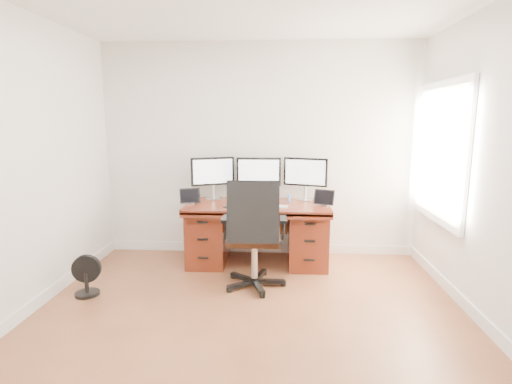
# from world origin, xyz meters

# --- Properties ---
(ground) EXTENTS (4.50, 4.50, 0.00)m
(ground) POSITION_xyz_m (0.00, 0.00, 0.00)
(ground) COLOR brown
(ground) RESTS_ON ground
(back_wall) EXTENTS (4.00, 0.10, 2.70)m
(back_wall) POSITION_xyz_m (0.00, 2.25, 1.35)
(back_wall) COLOR white
(back_wall) RESTS_ON ground
(desk) EXTENTS (1.70, 0.80, 0.75)m
(desk) POSITION_xyz_m (0.00, 1.83, 0.40)
(desk) COLOR #5E2112
(desk) RESTS_ON ground
(office_chair) EXTENTS (0.67, 0.63, 1.17)m
(office_chair) POSITION_xyz_m (0.01, 1.08, 0.38)
(office_chair) COLOR black
(office_chair) RESTS_ON ground
(floor_fan) EXTENTS (0.29, 0.24, 0.41)m
(floor_fan) POSITION_xyz_m (-1.66, 0.81, 0.20)
(floor_fan) COLOR black
(floor_fan) RESTS_ON ground
(monitor_left) EXTENTS (0.52, 0.26, 0.53)m
(monitor_left) POSITION_xyz_m (-0.58, 2.07, 1.09)
(monitor_left) COLOR silver
(monitor_left) RESTS_ON desk
(monitor_center) EXTENTS (0.55, 0.14, 0.53)m
(monitor_center) POSITION_xyz_m (0.00, 2.07, 1.09)
(monitor_center) COLOR silver
(monitor_center) RESTS_ON desk
(monitor_right) EXTENTS (0.53, 0.21, 0.53)m
(monitor_right) POSITION_xyz_m (0.58, 2.07, 1.09)
(monitor_right) COLOR silver
(monitor_right) RESTS_ON desk
(tablet_left) EXTENTS (0.25, 0.14, 0.19)m
(tablet_left) POSITION_xyz_m (-0.81, 1.75, 0.84)
(tablet_left) COLOR silver
(tablet_left) RESTS_ON desk
(tablet_right) EXTENTS (0.25, 0.16, 0.19)m
(tablet_right) POSITION_xyz_m (0.78, 1.75, 0.84)
(tablet_right) COLOR silver
(tablet_right) RESTS_ON desk
(keyboard) EXTENTS (0.26, 0.13, 0.01)m
(keyboard) POSITION_xyz_m (0.04, 1.64, 0.76)
(keyboard) COLOR white
(keyboard) RESTS_ON desk
(trackpad) EXTENTS (0.16, 0.16, 0.01)m
(trackpad) POSITION_xyz_m (0.29, 1.65, 0.76)
(trackpad) COLOR silver
(trackpad) RESTS_ON desk
(drawing_tablet) EXTENTS (0.26, 0.19, 0.01)m
(drawing_tablet) POSITION_xyz_m (-0.26, 1.62, 0.76)
(drawing_tablet) COLOR black
(drawing_tablet) RESTS_ON desk
(phone) EXTENTS (0.14, 0.11, 0.01)m
(phone) POSITION_xyz_m (0.04, 1.74, 0.76)
(phone) COLOR black
(phone) RESTS_ON desk
(figurine_brown) EXTENTS (0.04, 0.04, 0.09)m
(figurine_brown) POSITION_xyz_m (-0.37, 1.95, 0.80)
(figurine_brown) COLOR brown
(figurine_brown) RESTS_ON desk
(figurine_orange) EXTENTS (0.04, 0.04, 0.09)m
(figurine_orange) POSITION_xyz_m (-0.26, 1.95, 0.80)
(figurine_orange) COLOR #F3A449
(figurine_orange) RESTS_ON desk
(figurine_yellow) EXTENTS (0.04, 0.04, 0.09)m
(figurine_yellow) POSITION_xyz_m (-0.10, 1.95, 0.80)
(figurine_yellow) COLOR #CFBF58
(figurine_yellow) RESTS_ON desk
(figurine_pink) EXTENTS (0.04, 0.04, 0.09)m
(figurine_pink) POSITION_xyz_m (0.14, 1.95, 0.80)
(figurine_pink) COLOR pink
(figurine_pink) RESTS_ON desk
(figurine_purple) EXTENTS (0.04, 0.04, 0.09)m
(figurine_purple) POSITION_xyz_m (0.23, 1.95, 0.80)
(figurine_purple) COLOR #A670CC
(figurine_purple) RESTS_ON desk
(figurine_blue) EXTENTS (0.04, 0.04, 0.09)m
(figurine_blue) POSITION_xyz_m (0.38, 1.95, 0.80)
(figurine_blue) COLOR #4975E8
(figurine_blue) RESTS_ON desk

